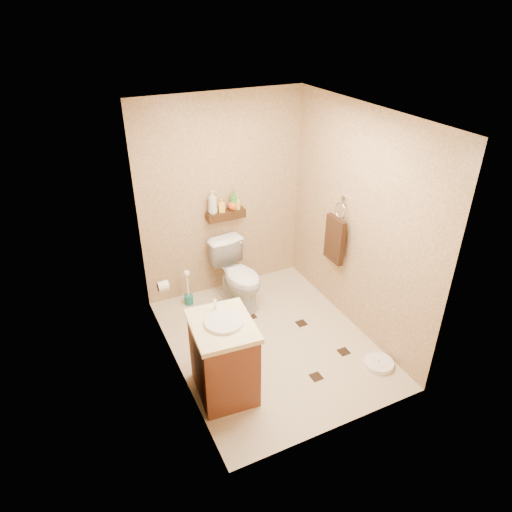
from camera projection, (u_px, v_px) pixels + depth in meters
ground at (270, 342)px, 4.92m from camera, size 2.50×2.50×0.00m
wall_back at (223, 198)px, 5.30m from camera, size 2.00×0.04×2.40m
wall_front at (350, 316)px, 3.35m from camera, size 2.00×0.04×2.40m
wall_left at (170, 267)px, 3.95m from camera, size 0.04×2.50×2.40m
wall_right at (358, 224)px, 4.70m from camera, size 0.04×2.50×2.40m
ceiling at (275, 115)px, 3.73m from camera, size 2.00×2.50×0.02m
wall_shelf at (226, 215)px, 5.33m from camera, size 0.46×0.14×0.10m
floor_accents at (277, 341)px, 4.92m from camera, size 1.30×1.33×0.01m
toilet at (239, 275)px, 5.39m from camera, size 0.52×0.79×0.76m
vanity at (224, 357)px, 4.12m from camera, size 0.59×0.69×0.91m
bathroom_scale at (379, 363)px, 4.59m from camera, size 0.38×0.38×0.06m
toilet_brush at (188, 292)px, 5.45m from camera, size 0.11×0.11×0.47m
towel_ring at (335, 238)px, 4.99m from camera, size 0.12×0.30×0.76m
toilet_paper at (163, 286)px, 4.78m from camera, size 0.12×0.11×0.12m
bottle_a at (213, 202)px, 5.18m from camera, size 0.15×0.15×0.28m
bottle_b at (221, 205)px, 5.25m from camera, size 0.08×0.08×0.16m
bottle_c at (233, 204)px, 5.30m from camera, size 0.16×0.16×0.15m
bottle_d at (234, 200)px, 5.29m from camera, size 0.10×0.10×0.24m
bottle_e at (237, 202)px, 5.32m from camera, size 0.10×0.10×0.16m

